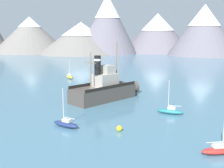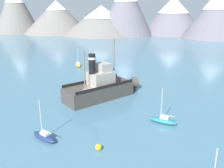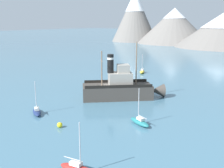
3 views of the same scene
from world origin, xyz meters
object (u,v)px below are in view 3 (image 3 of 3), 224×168
sailboat_teal (140,122)px  mooring_buoy (60,125)px  sailboat_red (78,168)px  sailboat_yellow (142,71)px  sailboat_navy (37,111)px  old_tugboat (121,88)px

sailboat_teal → mooring_buoy: 10.43m
sailboat_teal → sailboat_red: size_ratio=1.00×
sailboat_yellow → sailboat_navy: (6.81, -36.83, 0.00)m
sailboat_teal → sailboat_navy: 15.29m
old_tugboat → sailboat_navy: (-3.95, -14.68, -1.40)m
sailboat_teal → mooring_buoy: sailboat_teal is taller
sailboat_yellow → sailboat_teal: 36.84m
old_tugboat → sailboat_red: 25.18m
sailboat_teal → sailboat_navy: same height
sailboat_red → sailboat_yellow: bearing=118.0°
old_tugboat → sailboat_teal: bearing=-39.9°
sailboat_red → sailboat_navy: (-16.54, 7.09, 0.00)m
sailboat_yellow → sailboat_navy: bearing=-79.5°
sailboat_teal → sailboat_navy: size_ratio=1.00×
sailboat_navy → mooring_buoy: size_ratio=7.00×
old_tugboat → sailboat_navy: size_ratio=2.62×
old_tugboat → sailboat_red: (12.58, -21.77, -1.40)m
sailboat_teal → mooring_buoy: (-7.21, -7.53, -0.08)m
old_tugboat → sailboat_red: size_ratio=2.62×
sailboat_red → mooring_buoy: sailboat_red is taller
sailboat_navy → old_tugboat: bearing=74.9°
old_tugboat → mooring_buoy: bearing=-80.2°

